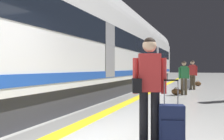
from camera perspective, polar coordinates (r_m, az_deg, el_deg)
name	(u,v)px	position (r m, az deg, el deg)	size (l,w,h in m)	color
safety_line_strip	(155,90)	(13.07, 10.75, -4.90)	(0.36, 80.00, 0.01)	yellow
tactile_edge_band	(148,89)	(13.15, 9.18, -4.87)	(0.69, 80.00, 0.01)	slate
high_speed_train	(116,46)	(13.20, 0.97, 6.02)	(2.94, 29.00, 4.97)	#38383D
traveller_foreground	(148,83)	(3.68, 9.22, -3.19)	(0.56, 0.40, 1.73)	black
rolling_suitcase_foreground	(171,124)	(3.70, 14.83, -13.19)	(0.42, 0.31, 1.06)	#19234C
passenger_near	(192,73)	(13.62, 19.70, -0.64)	(0.52, 0.24, 1.67)	brown
suitcase_near	(186,84)	(13.53, 18.31, -3.40)	(0.42, 0.30, 0.97)	#9E9EA3
passenger_mid	(184,75)	(10.81, 17.76, -1.28)	(0.46, 0.28, 1.55)	brown
duffel_bag_mid	(176,92)	(10.75, 15.99, -5.29)	(0.44, 0.26, 0.36)	brown
passenger_far	(193,72)	(16.92, 19.83, -0.57)	(0.48, 0.33, 1.56)	brown
duffel_bag_far	(198,84)	(16.61, 20.90, -3.26)	(0.44, 0.26, 0.36)	brown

